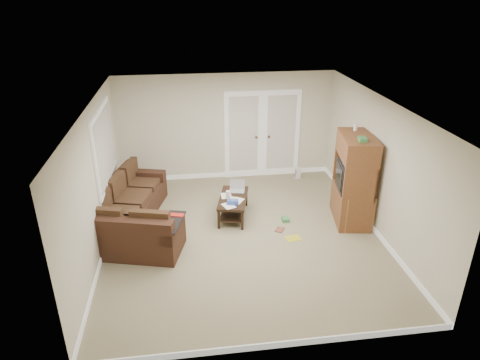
{
  "coord_description": "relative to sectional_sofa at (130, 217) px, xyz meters",
  "views": [
    {
      "loc": [
        -0.97,
        -6.75,
        4.28
      ],
      "look_at": [
        -0.04,
        0.11,
        1.1
      ],
      "focal_mm": 32.0,
      "sensor_mm": 36.0,
      "label": 1
    }
  ],
  "objects": [
    {
      "name": "coffee_table",
      "position": [
        1.99,
        0.32,
        -0.08
      ],
      "size": [
        0.75,
        1.15,
        0.72
      ],
      "rotation": [
        0.0,
        0.0,
        -0.22
      ],
      "color": "black",
      "rests_on": "floor"
    },
    {
      "name": "wall_back",
      "position": [
        2.07,
        2.3,
        0.93
      ],
      "size": [
        5.0,
        0.02,
        2.5
      ],
      "primitive_type": "cube",
      "color": "beige",
      "rests_on": "floor"
    },
    {
      "name": "side_cabinet",
      "position": [
        4.27,
        -0.37,
        0.1
      ],
      "size": [
        0.58,
        0.58,
        1.16
      ],
      "rotation": [
        0.0,
        0.0,
        -0.07
      ],
      "color": "#996738",
      "rests_on": "floor"
    },
    {
      "name": "space_heater",
      "position": [
        3.76,
        1.95,
        -0.18
      ],
      "size": [
        0.13,
        0.12,
        0.27
      ],
      "primitive_type": "cube",
      "rotation": [
        0.0,
        0.0,
        0.27
      ],
      "color": "white",
      "rests_on": "floor"
    },
    {
      "name": "floor_book",
      "position": [
        2.74,
        -0.3,
        -0.31
      ],
      "size": [
        0.23,
        0.24,
        0.02
      ],
      "primitive_type": "imported",
      "rotation": [
        0.0,
        0.0,
        -0.55
      ],
      "color": "brown",
      "rests_on": "floor"
    },
    {
      "name": "floor_greenbox",
      "position": [
        2.98,
        -0.01,
        -0.28
      ],
      "size": [
        0.13,
        0.18,
        0.07
      ],
      "primitive_type": "cube",
      "rotation": [
        0.0,
        0.0,
        -0.0
      ],
      "color": "#3C8647",
      "rests_on": "floor"
    },
    {
      "name": "wall_right",
      "position": [
        4.57,
        -0.45,
        0.93
      ],
      "size": [
        0.02,
        5.5,
        2.5
      ],
      "primitive_type": "cube",
      "color": "beige",
      "rests_on": "floor"
    },
    {
      "name": "window_left",
      "position": [
        -0.4,
        0.55,
        1.23
      ],
      "size": [
        0.05,
        1.92,
        1.42
      ],
      "color": "white",
      "rests_on": "wall_left"
    },
    {
      "name": "baseboards",
      "position": [
        2.07,
        -0.45,
        -0.27
      ],
      "size": [
        5.0,
        5.5,
        0.1
      ],
      "primitive_type": null,
      "color": "white",
      "rests_on": "floor"
    },
    {
      "name": "floor_magazine",
      "position": [
        2.98,
        -0.67,
        -0.31
      ],
      "size": [
        0.3,
        0.25,
        0.01
      ],
      "primitive_type": "cube",
      "rotation": [
        0.0,
        0.0,
        0.12
      ],
      "color": "gold",
      "rests_on": "floor"
    },
    {
      "name": "ceiling",
      "position": [
        2.07,
        -0.45,
        2.18
      ],
      "size": [
        5.0,
        5.5,
        0.02
      ],
      "primitive_type": "cube",
      "color": "silver",
      "rests_on": "wall_back"
    },
    {
      "name": "floor",
      "position": [
        2.07,
        -0.45,
        -0.32
      ],
      "size": [
        5.5,
        5.5,
        0.0
      ],
      "primitive_type": "plane",
      "color": "gray",
      "rests_on": "ground"
    },
    {
      "name": "wall_left",
      "position": [
        -0.43,
        -0.45,
        0.93
      ],
      "size": [
        0.02,
        5.5,
        2.5
      ],
      "primitive_type": "cube",
      "color": "beige",
      "rests_on": "floor"
    },
    {
      "name": "sectional_sofa",
      "position": [
        0.0,
        0.0,
        0.0
      ],
      "size": [
        1.9,
        2.98,
        0.81
      ],
      "rotation": [
        0.0,
        0.0,
        -0.26
      ],
      "color": "#3D2317",
      "rests_on": "floor"
    },
    {
      "name": "french_doors",
      "position": [
        2.92,
        2.26,
        0.72
      ],
      "size": [
        1.8,
        0.05,
        2.13
      ],
      "color": "white",
      "rests_on": "floor"
    },
    {
      "name": "wall_front",
      "position": [
        2.07,
        -3.2,
        0.93
      ],
      "size": [
        5.0,
        0.02,
        2.5
      ],
      "primitive_type": "cube",
      "color": "beige",
      "rests_on": "floor"
    },
    {
      "name": "tv_armoire",
      "position": [
        4.26,
        -0.12,
        0.57
      ],
      "size": [
        0.78,
        1.18,
        1.88
      ],
      "rotation": [
        0.0,
        0.0,
        -0.17
      ],
      "color": "brown",
      "rests_on": "floor"
    }
  ]
}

